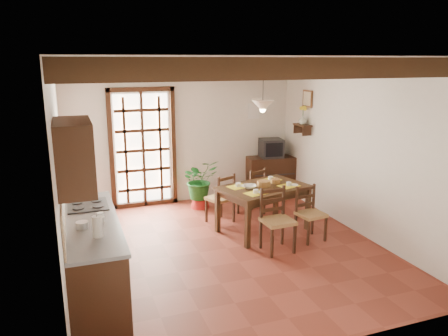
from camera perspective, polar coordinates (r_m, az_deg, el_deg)
name	(u,v)px	position (r m, az deg, el deg)	size (l,w,h in m)	color
ground_plane	(227,248)	(6.70, 0.37, -10.45)	(5.00, 5.00, 0.00)	maroon
room_shell	(227,129)	(6.17, 0.39, 5.09)	(4.52, 5.02, 2.81)	silver
ceiling_beams	(227,66)	(6.10, 0.41, 13.23)	(4.50, 4.34, 0.20)	black
french_door	(143,146)	(8.42, -10.56, 2.82)	(1.26, 0.11, 2.32)	white
kitchen_counter	(93,255)	(5.61, -16.79, -10.79)	(0.64, 2.25, 1.38)	black
upper_cabinet	(74,156)	(4.52, -18.97, 1.48)	(0.35, 0.80, 0.70)	black
range_hood	(75,145)	(5.76, -18.94, 2.88)	(0.38, 0.60, 0.54)	white
counter_items	(89,214)	(5.52, -17.20, -5.82)	(0.50, 1.43, 0.25)	black
dining_table	(263,192)	(7.17, 5.17, -3.16)	(1.60, 1.26, 0.76)	#362111
chair_near_left	(277,232)	(6.57, 6.94, -8.26)	(0.45, 0.43, 0.94)	#A17844
chair_near_right	(310,223)	(7.04, 11.17, -7.11)	(0.44, 0.43, 0.86)	#A17844
chair_far_left	(221,207)	(7.62, -0.46, -5.14)	(0.52, 0.51, 0.88)	#A17844
chair_far_right	(252,200)	(8.02, 3.64, -4.16)	(0.51, 0.50, 0.88)	#A17844
table_setting	(264,184)	(7.13, 5.20, -2.10)	(1.02, 0.68, 0.10)	yellow
table_bowl	(250,187)	(7.01, 3.37, -2.45)	(0.22, 0.22, 0.05)	white
sideboard	(270,176)	(9.16, 6.09, -1.05)	(0.96, 0.43, 0.82)	black
crt_tv	(271,148)	(9.02, 6.20, 2.61)	(0.49, 0.46, 0.38)	black
fuse_box	(254,111)	(9.02, 3.91, 7.44)	(0.25, 0.03, 0.32)	white
plant_pot	(200,202)	(8.43, -3.16, -4.44)	(0.36, 0.36, 0.22)	maroon
potted_plant	(200,179)	(8.30, -3.20, -1.43)	(1.77, 1.51, 1.97)	#144C19
wall_shelf	(302,127)	(8.56, 10.21, 5.29)	(0.20, 0.42, 0.20)	black
shelf_vase	(303,120)	(8.54, 10.25, 6.21)	(0.15, 0.15, 0.15)	#B2BFB2
shelf_flowers	(303,109)	(8.52, 10.31, 7.60)	(0.14, 0.14, 0.36)	yellow
framed_picture	(308,99)	(8.54, 10.85, 8.89)	(0.03, 0.32, 0.32)	brown
pendant_lamp	(263,105)	(6.98, 5.08, 8.23)	(0.36, 0.36, 0.84)	black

